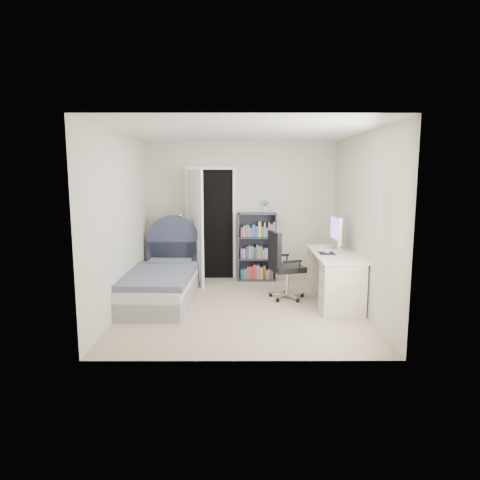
{
  "coord_description": "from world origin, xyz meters",
  "views": [
    {
      "loc": [
        -0.04,
        -6.0,
        1.93
      ],
      "look_at": [
        -0.02,
        0.09,
        0.98
      ],
      "focal_mm": 32.0,
      "sensor_mm": 36.0,
      "label": 1
    }
  ],
  "objects_px": {
    "desk": "(334,275)",
    "office_chair": "(282,262)",
    "bookcase": "(258,249)",
    "nightstand": "(164,262)",
    "bed": "(162,282)",
    "floor_lamp": "(179,255)"
  },
  "relations": [
    {
      "from": "bed",
      "to": "floor_lamp",
      "type": "bearing_deg",
      "value": 83.52
    },
    {
      "from": "office_chair",
      "to": "nightstand",
      "type": "bearing_deg",
      "value": 151.44
    },
    {
      "from": "nightstand",
      "to": "floor_lamp",
      "type": "distance_m",
      "value": 0.35
    },
    {
      "from": "floor_lamp",
      "to": "bookcase",
      "type": "distance_m",
      "value": 1.41
    },
    {
      "from": "nightstand",
      "to": "bookcase",
      "type": "xyz_separation_m",
      "value": [
        1.7,
        0.1,
        0.21
      ]
    },
    {
      "from": "bed",
      "to": "desk",
      "type": "distance_m",
      "value": 2.61
    },
    {
      "from": "nightstand",
      "to": "office_chair",
      "type": "relative_size",
      "value": 0.52
    },
    {
      "from": "bookcase",
      "to": "nightstand",
      "type": "bearing_deg",
      "value": -176.47
    },
    {
      "from": "nightstand",
      "to": "office_chair",
      "type": "height_order",
      "value": "office_chair"
    },
    {
      "from": "desk",
      "to": "nightstand",
      "type": "bearing_deg",
      "value": 155.71
    },
    {
      "from": "bed",
      "to": "nightstand",
      "type": "bearing_deg",
      "value": 98.89
    },
    {
      "from": "nightstand",
      "to": "desk",
      "type": "xyz_separation_m",
      "value": [
        2.79,
        -1.26,
        0.06
      ]
    },
    {
      "from": "bed",
      "to": "nightstand",
      "type": "distance_m",
      "value": 1.18
    },
    {
      "from": "bookcase",
      "to": "desk",
      "type": "relative_size",
      "value": 0.94
    },
    {
      "from": "floor_lamp",
      "to": "bed",
      "type": "bearing_deg",
      "value": -96.48
    },
    {
      "from": "nightstand",
      "to": "floor_lamp",
      "type": "relative_size",
      "value": 0.45
    },
    {
      "from": "bed",
      "to": "office_chair",
      "type": "distance_m",
      "value": 1.87
    },
    {
      "from": "desk",
      "to": "bookcase",
      "type": "bearing_deg",
      "value": 128.69
    },
    {
      "from": "nightstand",
      "to": "floor_lamp",
      "type": "bearing_deg",
      "value": -19.15
    },
    {
      "from": "desk",
      "to": "office_chair",
      "type": "xyz_separation_m",
      "value": [
        -0.77,
        0.16,
        0.17
      ]
    },
    {
      "from": "bed",
      "to": "desk",
      "type": "bearing_deg",
      "value": -2.11
    },
    {
      "from": "office_chair",
      "to": "desk",
      "type": "bearing_deg",
      "value": -11.6
    }
  ]
}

